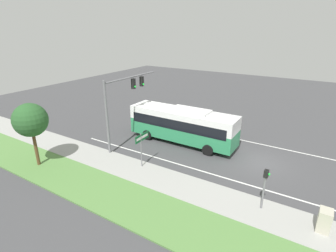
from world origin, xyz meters
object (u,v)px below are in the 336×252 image
(utility_cabinet, at_px, (324,220))
(pedestrian_signal, at_px, (265,183))
(bus, at_px, (182,124))
(street_sign, at_px, (142,143))
(signal_gantry, at_px, (123,97))

(utility_cabinet, bearing_deg, pedestrian_signal, 86.95)
(bus, distance_m, street_sign, 5.62)
(signal_gantry, distance_m, pedestrian_signal, 13.25)
(signal_gantry, height_order, street_sign, signal_gantry)
(street_sign, bearing_deg, signal_gantry, 56.69)
(pedestrian_signal, relative_size, street_sign, 0.95)
(pedestrian_signal, distance_m, street_sign, 8.97)
(signal_gantry, xyz_separation_m, pedestrian_signal, (-2.82, -12.67, -2.66))
(signal_gantry, distance_m, utility_cabinet, 16.53)
(bus, distance_m, utility_cabinet, 13.29)
(bus, relative_size, signal_gantry, 1.48)
(bus, height_order, pedestrian_signal, bus)
(bus, xyz_separation_m, utility_cabinet, (-6.14, -11.73, -1.11))
(signal_gantry, bearing_deg, street_sign, -123.31)
(bus, relative_size, pedestrian_signal, 3.77)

